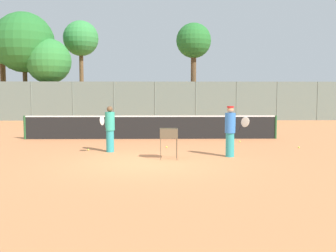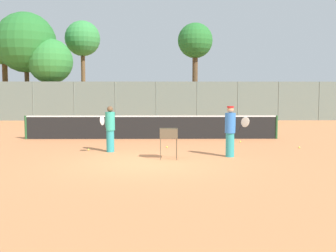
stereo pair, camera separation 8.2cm
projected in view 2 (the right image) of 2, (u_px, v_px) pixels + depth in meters
ground_plane at (145, 163)px, 11.69m from camera, size 80.00×80.00×0.00m
tennis_net at (152, 127)px, 17.92m from camera, size 11.57×0.10×1.07m
back_fence at (156, 101)px, 30.01m from camera, size 31.40×0.08×2.97m
tree_0 at (50, 62)px, 31.21m from camera, size 3.55×3.55×6.41m
tree_1 at (83, 40)px, 35.30m from camera, size 3.15×3.15×8.58m
tree_2 at (4, 57)px, 35.26m from camera, size 5.51×5.51×6.07m
tree_3 at (195, 42)px, 33.37m from camera, size 2.97×2.97×8.04m
tree_4 at (26, 43)px, 31.44m from camera, size 4.80×4.80×8.54m
player_white_outfit at (230, 131)px, 12.84m from camera, size 0.77×0.62×1.67m
player_red_cap at (110, 128)px, 13.92m from camera, size 0.46×0.84×1.63m
ball_cart at (169, 136)px, 12.41m from camera, size 0.56×0.41×0.98m
tennis_ball_0 at (299, 147)px, 14.90m from camera, size 0.07×0.07×0.07m
tennis_ball_1 at (240, 142)px, 16.70m from camera, size 0.07×0.07×0.07m
tennis_ball_2 at (167, 147)px, 15.03m from camera, size 0.07×0.07×0.07m
tennis_ball_3 at (88, 150)px, 14.34m from camera, size 0.07×0.07×0.07m
parked_car at (197, 109)px, 34.52m from camera, size 4.20×1.70×1.60m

